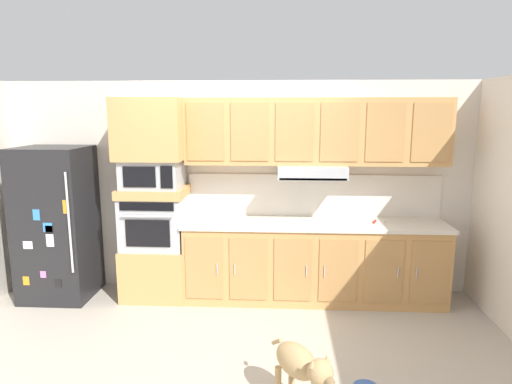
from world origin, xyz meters
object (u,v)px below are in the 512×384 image
at_px(refrigerator, 57,223).
at_px(microwave, 153,173).
at_px(screwdriver, 375,222).
at_px(dog, 301,365).
at_px(built_in_oven, 155,221).

xyz_separation_m(refrigerator, microwave, (1.13, 0.07, 0.58)).
xyz_separation_m(screwdriver, dog, (-0.90, -1.98, -0.57)).
xyz_separation_m(refrigerator, built_in_oven, (1.13, 0.07, 0.02)).
distance_m(screwdriver, dog, 2.25).
bearing_deg(screwdriver, microwave, -179.97).
height_order(refrigerator, microwave, refrigerator).
distance_m(built_in_oven, dog, 2.61).
height_order(refrigerator, dog, refrigerator).
height_order(microwave, screwdriver, microwave).
bearing_deg(dog, screwdriver, 122.64).
relative_size(built_in_oven, dog, 1.06).
bearing_deg(refrigerator, microwave, 3.43).
relative_size(built_in_oven, screwdriver, 4.31).
xyz_separation_m(microwave, dog, (1.61, -1.98, -1.09)).
distance_m(refrigerator, built_in_oven, 1.13).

